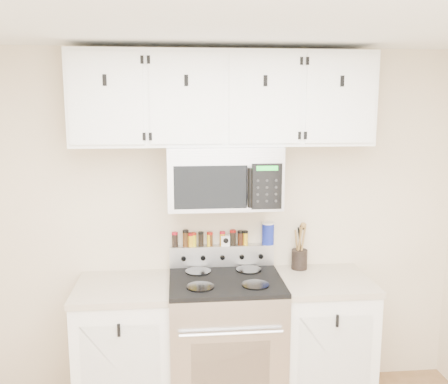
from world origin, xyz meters
The scene contains 20 objects.
back_wall centered at (0.00, 1.75, 1.25)m, with size 3.50×0.01×2.50m, color #C8B396.
range centered at (0.00, 1.43, 0.49)m, with size 0.76×0.65×1.10m.
base_cabinet_left centered at (-0.69, 1.45, 0.46)m, with size 0.64×0.62×0.92m.
base_cabinet_right centered at (0.69, 1.45, 0.46)m, with size 0.64×0.62×0.92m.
microwave centered at (0.00, 1.55, 1.63)m, with size 0.76×0.44×0.42m.
upper_cabinets centered at (0.00, 1.58, 2.15)m, with size 2.00×0.35×0.62m.
utensil_crock centered at (0.57, 1.66, 1.00)m, with size 0.12×0.12×0.34m.
kitchen_timer centered at (0.03, 1.71, 1.14)m, with size 0.06×0.05×0.07m, color white.
salt_canister centered at (0.34, 1.71, 1.18)m, with size 0.09×0.09×0.16m.
spice_jar_0 centered at (-0.34, 1.71, 1.15)m, with size 0.04×0.04×0.11m.
spice_jar_1 centered at (-0.26, 1.71, 1.16)m, with size 0.04×0.04×0.12m.
spice_jar_2 centered at (-0.23, 1.71, 1.15)m, with size 0.04×0.04×0.10m.
spice_jar_3 centered at (-0.20, 1.71, 1.15)m, with size 0.04×0.04×0.10m.
spice_jar_4 centered at (-0.15, 1.71, 1.15)m, with size 0.04×0.04×0.11m.
spice_jar_5 centered at (-0.09, 1.71, 1.15)m, with size 0.04×0.04×0.10m.
spice_jar_6 centered at (-0.08, 1.71, 1.15)m, with size 0.04×0.04×0.10m.
spice_jar_7 centered at (0.00, 1.71, 1.15)m, with size 0.04×0.04×0.10m.
spice_jar_8 centered at (0.08, 1.71, 1.16)m, with size 0.05×0.05×0.11m.
spice_jar_9 centered at (0.14, 1.71, 1.15)m, with size 0.04×0.04×0.11m.
spice_jar_10 centered at (0.17, 1.71, 1.15)m, with size 0.04×0.04×0.10m.
Camera 1 is at (-0.32, -1.78, 2.13)m, focal length 40.00 mm.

